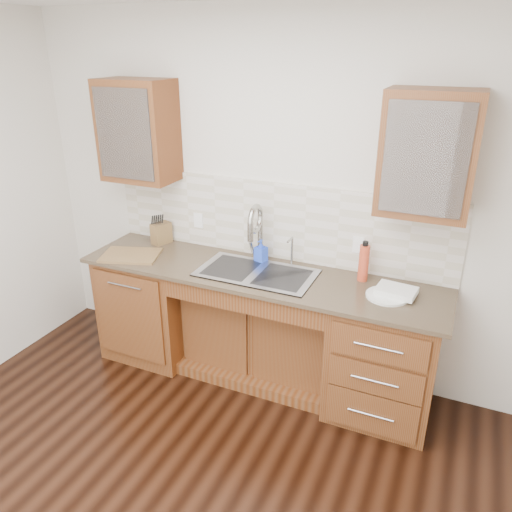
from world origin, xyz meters
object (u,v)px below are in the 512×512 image
at_px(soap_bottle, 261,251).
at_px(cutting_board, 131,255).
at_px(water_bottle, 364,263).
at_px(plate, 387,296).
at_px(knife_block, 161,233).

bearing_deg(soap_bottle, cutting_board, -145.02).
height_order(soap_bottle, water_bottle, water_bottle).
height_order(water_bottle, plate, water_bottle).
bearing_deg(cutting_board, soap_bottle, 18.28).
relative_size(soap_bottle, plate, 0.63).
bearing_deg(soap_bottle, water_bottle, 16.07).
height_order(water_bottle, knife_block, water_bottle).
bearing_deg(cutting_board, water_bottle, 10.10).
xyz_separation_m(knife_block, cutting_board, (-0.06, -0.34, -0.08)).
height_order(plate, cutting_board, cutting_board).
height_order(soap_bottle, plate, soap_bottle).
distance_m(water_bottle, knife_block, 1.68).
relative_size(soap_bottle, water_bottle, 0.67).
distance_m(soap_bottle, plate, 1.00).
relative_size(plate, knife_block, 1.61).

